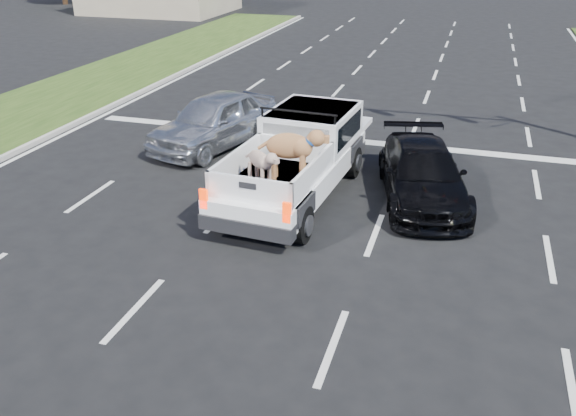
% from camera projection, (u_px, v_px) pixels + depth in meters
% --- Properties ---
extents(ground, '(160.00, 160.00, 0.00)m').
position_uv_depth(ground, '(229.00, 327.00, 10.04)').
color(ground, black).
rests_on(ground, ground).
extents(road_markings, '(17.75, 60.00, 0.01)m').
position_uv_depth(road_markings, '(324.00, 181.00, 15.73)').
color(road_markings, silver).
rests_on(road_markings, ground).
extents(curb_left, '(0.15, 60.00, 0.14)m').
position_uv_depth(curb_left, '(15.00, 152.00, 17.60)').
color(curb_left, '#AAA49C').
rests_on(curb_left, ground).
extents(pickup_truck, '(2.48, 5.80, 2.12)m').
position_uv_depth(pickup_truck, '(297.00, 157.00, 14.52)').
color(pickup_truck, black).
rests_on(pickup_truck, ground).
extents(silver_sedan, '(3.06, 4.95, 1.57)m').
position_uv_depth(silver_sedan, '(214.00, 120.00, 17.98)').
color(silver_sedan, silver).
rests_on(silver_sedan, ground).
extents(black_coupe, '(2.85, 4.84, 1.32)m').
position_uv_depth(black_coupe, '(423.00, 174.00, 14.46)').
color(black_coupe, black).
rests_on(black_coupe, ground).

